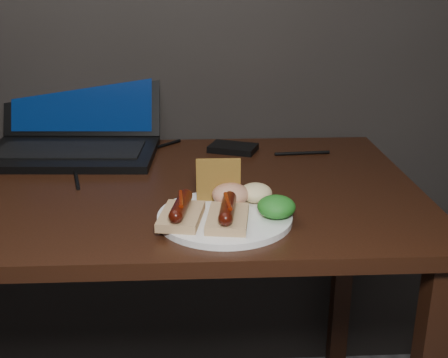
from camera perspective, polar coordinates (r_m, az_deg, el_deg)
desk at (r=1.27m, az=-13.12°, el=-4.45°), size 1.40×0.70×0.75m
laptop at (r=1.48m, az=-14.95°, el=4.84°), size 0.43×0.36×0.25m
hard_drive at (r=1.44m, az=0.92°, el=3.17°), size 0.14×0.11×0.02m
desk_cables at (r=1.38m, az=-12.86°, el=1.76°), size 1.07×0.36×0.01m
plate at (r=1.03m, az=0.08°, el=-3.91°), size 0.32×0.32×0.01m
bread_sausage_left at (r=1.00m, az=-4.38°, el=-3.32°), size 0.09×0.12×0.04m
bread_sausage_center at (r=0.99m, az=0.38°, el=-3.56°), size 0.08×0.12×0.04m
crispbread at (r=1.08m, az=-0.57°, el=-0.09°), size 0.08×0.01×0.08m
salad_greens at (r=1.02m, az=5.34°, el=-2.82°), size 0.07×0.07×0.04m
salsa_mound at (r=1.07m, az=0.69°, el=-1.56°), size 0.07×0.07×0.04m
coleslaw_mound at (r=1.08m, az=3.24°, el=-1.40°), size 0.06×0.06×0.04m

